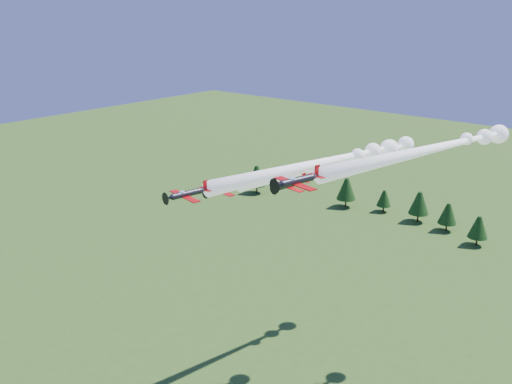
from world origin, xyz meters
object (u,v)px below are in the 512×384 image
Objects in this scene: plane_lead at (325,162)px; plane_right at (435,148)px; plane_slot at (289,185)px; plane_left at (346,159)px.

plane_right reaches higher than plane_lead.
plane_right is at bearing 49.58° from plane_lead.
plane_lead reaches higher than plane_slot.
plane_left is 27.57m from plane_slot.
plane_right is (21.24, -5.89, 6.93)m from plane_left.
plane_slot reaches higher than plane_left.
plane_slot is at bearing -83.26° from plane_lead.
plane_lead is at bearing -129.18° from plane_right.
plane_right reaches higher than plane_left.
plane_slot is (-0.82, -9.38, -2.15)m from plane_lead.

